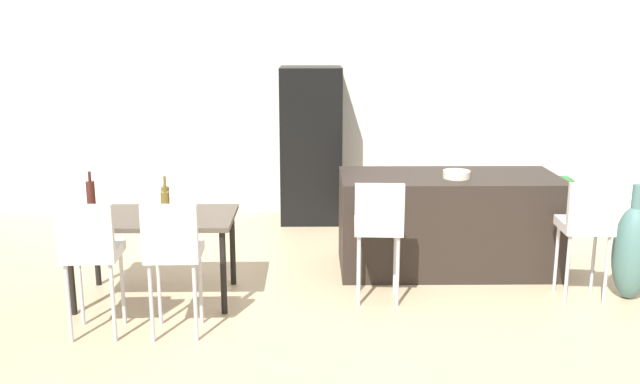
% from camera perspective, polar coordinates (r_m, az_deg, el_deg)
% --- Properties ---
extents(ground_plane, '(10.00, 10.00, 0.00)m').
position_cam_1_polar(ground_plane, '(6.03, 7.11, -8.91)').
color(ground_plane, tan).
extents(back_wall, '(10.00, 0.12, 2.90)m').
position_cam_1_polar(back_wall, '(8.70, 4.66, 7.80)').
color(back_wall, silver).
rests_on(back_wall, ground_plane).
extents(kitchen_island, '(2.05, 0.93, 0.92)m').
position_cam_1_polar(kitchen_island, '(6.76, 10.43, -2.47)').
color(kitchen_island, black).
rests_on(kitchen_island, ground_plane).
extents(bar_chair_left, '(0.42, 0.42, 1.05)m').
position_cam_1_polar(bar_chair_left, '(5.78, 4.84, -2.51)').
color(bar_chair_left, beige).
rests_on(bar_chair_left, ground_plane).
extents(bar_chair_middle, '(0.42, 0.42, 1.05)m').
position_cam_1_polar(bar_chair_middle, '(6.19, 21.09, -2.30)').
color(bar_chair_middle, beige).
rests_on(bar_chair_middle, ground_plane).
extents(dining_table, '(1.34, 0.79, 0.74)m').
position_cam_1_polar(dining_table, '(6.00, -13.45, -2.55)').
color(dining_table, '#4C4238').
rests_on(dining_table, ground_plane).
extents(dining_chair_near, '(0.42, 0.42, 1.05)m').
position_cam_1_polar(dining_chair_near, '(5.37, -18.34, -4.38)').
color(dining_chair_near, beige).
rests_on(dining_chair_near, ground_plane).
extents(dining_chair_far, '(0.41, 0.41, 1.05)m').
position_cam_1_polar(dining_chair_far, '(5.22, -11.99, -4.48)').
color(dining_chair_far, beige).
rests_on(dining_chair_far, ground_plane).
extents(wine_bottle_near, '(0.07, 0.07, 0.30)m').
position_cam_1_polar(wine_bottle_near, '(5.77, -12.57, -1.11)').
color(wine_bottle_near, brown).
rests_on(wine_bottle_near, dining_table).
extents(wine_bottle_right, '(0.07, 0.07, 0.34)m').
position_cam_1_polar(wine_bottle_right, '(5.93, -12.56, -0.67)').
color(wine_bottle_right, brown).
rests_on(wine_bottle_right, dining_table).
extents(wine_bottle_left, '(0.07, 0.07, 0.33)m').
position_cam_1_polar(wine_bottle_left, '(6.32, -18.31, -0.19)').
color(wine_bottle_left, '#471E19').
rests_on(wine_bottle_left, dining_table).
extents(wine_glass_middle, '(0.07, 0.07, 0.17)m').
position_cam_1_polar(wine_glass_middle, '(6.26, -13.74, -0.06)').
color(wine_glass_middle, silver).
rests_on(wine_glass_middle, dining_table).
extents(refrigerator, '(0.72, 0.68, 1.84)m').
position_cam_1_polar(refrigerator, '(8.30, -0.74, 3.90)').
color(refrigerator, black).
rests_on(refrigerator, ground_plane).
extents(fruit_bowl, '(0.25, 0.25, 0.07)m').
position_cam_1_polar(fruit_bowl, '(6.53, 11.15, 1.43)').
color(fruit_bowl, beige).
rests_on(fruit_bowl, kitchen_island).
extents(floor_vase, '(0.32, 0.32, 1.00)m').
position_cam_1_polar(floor_vase, '(6.48, 24.26, -4.47)').
color(floor_vase, '#47706B').
rests_on(floor_vase, ground_plane).
extents(potted_plant, '(0.33, 0.33, 0.54)m').
position_cam_1_polar(potted_plant, '(8.95, 19.29, -0.19)').
color(potted_plant, beige).
rests_on(potted_plant, ground_plane).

